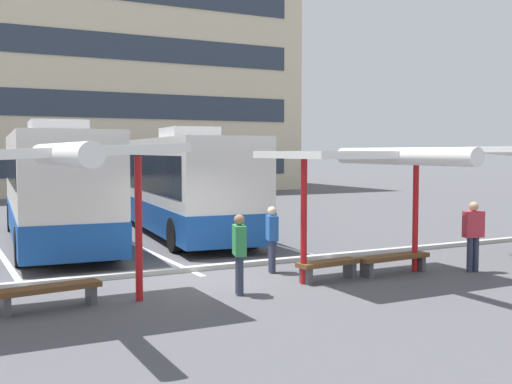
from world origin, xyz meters
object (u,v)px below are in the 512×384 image
waiting_shelter_1 (50,156)px  waiting_passenger_0 (473,231)px  bench_4 (394,259)px  waiting_passenger_3 (272,235)px  coach_bus_1 (178,185)px  waiting_shelter_2 (371,158)px  bench_3 (328,266)px  bench_2 (50,291)px  coach_bus_0 (54,188)px  waiting_passenger_1 (239,249)px

waiting_shelter_1 → waiting_passenger_0: size_ratio=2.96×
bench_4 → waiting_passenger_3: waiting_passenger_3 is taller
coach_bus_1 → waiting_shelter_1: (-5.88, -9.46, 1.12)m
waiting_shelter_2 → waiting_passenger_3: size_ratio=3.02×
waiting_shelter_1 → bench_3: waiting_shelter_1 is taller
bench_2 → bench_3: bearing=-1.9°
coach_bus_0 → waiting_passenger_1: 9.29m
coach_bus_1 → waiting_passenger_3: 8.00m
waiting_passenger_0 → waiting_passenger_1: size_ratio=1.04×
coach_bus_0 → waiting_shelter_2: bearing=-59.4°
coach_bus_1 → waiting_passenger_3: bearing=-94.3°
waiting_passenger_0 → coach_bus_0: bearing=130.5°
coach_bus_0 → waiting_passenger_0: 12.44m
waiting_shelter_2 → waiting_passenger_3: (-1.58, 1.68, -1.84)m
waiting_shelter_2 → bench_3: (-0.90, 0.31, -2.42)m
coach_bus_0 → waiting_passenger_3: (3.74, -7.32, -0.83)m
coach_bus_0 → bench_2: (-1.54, -8.49, -1.40)m
bench_4 → coach_bus_0: bearing=125.4°
coach_bus_1 → bench_4: coach_bus_1 is taller
waiting_passenger_0 → waiting_passenger_1: bearing=176.0°
coach_bus_0 → bench_2: bearing=-100.3°
coach_bus_0 → coach_bus_1: (4.34, 0.62, -0.05)m
coach_bus_1 → bench_2: 10.93m
bench_2 → bench_4: bearing=-2.0°
waiting_shelter_1 → bench_4: (7.76, 0.08, -2.47)m
bench_2 → waiting_shelter_2: bearing=-4.2°
waiting_shelter_2 → waiting_passenger_1: size_ratio=2.94×
waiting_shelter_2 → bench_4: (0.90, 0.24, -2.41)m
coach_bus_1 → bench_4: bearing=-78.6°
waiting_shelter_1 → bench_2: size_ratio=2.66×
coach_bus_0 → bench_3: size_ratio=6.93×
waiting_passenger_1 → waiting_passenger_3: 2.40m
coach_bus_1 → bench_3: size_ratio=7.41×
waiting_shelter_1 → waiting_shelter_2: size_ratio=1.05×
coach_bus_0 → waiting_passenger_1: coach_bus_0 is taller
waiting_shelter_1 → waiting_passenger_3: waiting_shelter_1 is taller
bench_2 → waiting_passenger_1: (3.59, -0.53, 0.60)m
waiting_passenger_1 → bench_2: bearing=171.6°
waiting_passenger_1 → bench_4: bearing=3.6°
waiting_shelter_1 → bench_3: (5.96, 0.15, -2.48)m
bench_4 → coach_bus_1: bearing=101.4°
coach_bus_0 → waiting_passenger_0: bearing=-49.5°
waiting_shelter_2 → waiting_passenger_1: (-3.28, -0.03, -1.81)m
coach_bus_0 → waiting_passenger_1: (2.05, -9.03, -0.80)m
waiting_passenger_0 → waiting_passenger_3: size_ratio=1.07×
bench_3 → waiting_shelter_2: bearing=-18.9°
bench_2 → waiting_passenger_1: size_ratio=1.16×
waiting_passenger_3 → waiting_shelter_1: bearing=-163.9°
waiting_passenger_3 → coach_bus_0: bearing=117.1°
bench_4 → waiting_passenger_1: 4.23m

